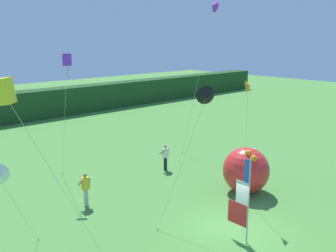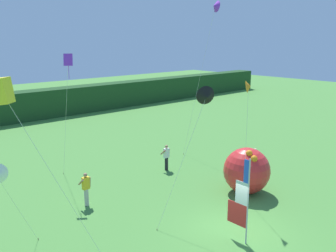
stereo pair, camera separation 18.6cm
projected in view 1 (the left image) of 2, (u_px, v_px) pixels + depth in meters
The scene contains 11 objects.
ground_plane at pixel (235, 231), 16.62m from camera, with size 120.00×120.00×0.00m, color #478438.
banner_flag at pixel (242, 201), 15.44m from camera, with size 0.06×1.03×3.70m.
person_near_banner at pixel (165, 157), 24.03m from camera, with size 0.55×0.48×1.68m.
person_mid_field at pixel (86, 189), 18.87m from camera, with size 0.55×0.48×1.75m.
person_far_left at pixel (254, 160), 23.24m from camera, with size 0.55×0.48×1.72m.
inflatable_balloon at pixel (246, 170), 20.48m from camera, with size 2.54×2.54×2.60m.
kite_purple_diamond_0 at pixel (67, 71), 20.32m from camera, with size 0.62×2.37×7.51m.
kite_orange_delta_1 at pixel (248, 87), 17.73m from camera, with size 1.20×0.89×6.40m.
kite_black_delta_3 at pixel (206, 97), 16.29m from camera, with size 2.75×1.13×6.31m.
kite_yellow_box_4 at pixel (3, 92), 10.68m from camera, with size 3.43×1.07×7.25m.
kite_purple_delta_5 at pixel (214, 7), 24.95m from camera, with size 1.70×1.94×10.78m.
Camera 1 is at (-12.47, -9.02, 8.35)m, focal length 40.13 mm.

